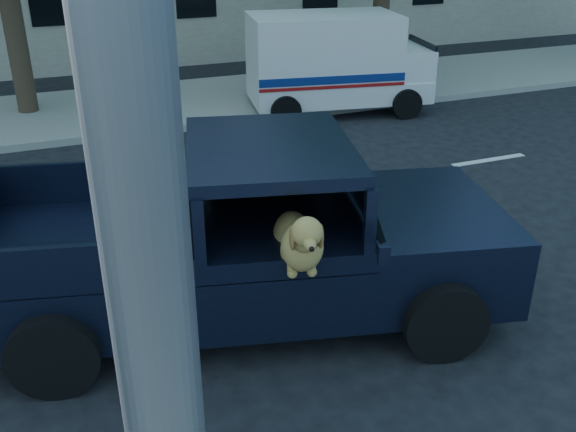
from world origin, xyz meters
name	(u,v)px	position (x,y,z in m)	size (l,w,h in m)	color
ground	(396,292)	(0.00, 0.00, 0.00)	(120.00, 120.00, 0.00)	black
far_sidewalk	(204,101)	(0.00, 9.20, 0.07)	(60.00, 4.00, 0.15)	gray
lane_stripes	(397,174)	(2.00, 3.40, 0.01)	(21.60, 0.14, 0.01)	silver
pickup_truck	(238,261)	(-1.94, 0.28, 0.70)	(6.15, 3.61, 2.07)	black
mail_truck	(334,70)	(2.67, 7.49, 0.97)	(4.29, 2.62, 2.21)	silver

